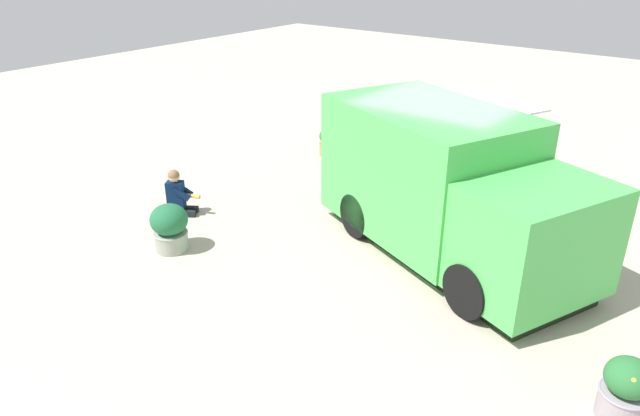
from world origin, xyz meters
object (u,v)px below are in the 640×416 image
food_truck (448,190)px  person_customer (178,197)px  planter_flowering_side (328,142)px  planter_flowering_near (170,227)px  planter_flowering_far (626,390)px

food_truck → person_customer: 5.11m
food_truck → person_customer: (-4.71, -1.81, -0.76)m
food_truck → planter_flowering_side: size_ratio=7.69×
planter_flowering_near → person_customer: bearing=135.3°
planter_flowering_side → planter_flowering_near: bearing=-82.0°
planter_flowering_near → planter_flowering_far: (7.04, 0.54, -0.05)m
planter_flowering_far → planter_flowering_side: size_ratio=1.13×
planter_flowering_near → planter_flowering_far: planter_flowering_near is taller
person_customer → food_truck: bearing=21.0°
person_customer → planter_flowering_side: person_customer is taller
food_truck → planter_flowering_far: size_ratio=6.78×
planter_flowering_far → planter_flowering_side: (-7.81, 4.92, -0.04)m
planter_flowering_side → food_truck: bearing=-30.7°
person_customer → planter_flowering_side: size_ratio=1.33×
planter_flowering_near → food_truck: bearing=37.4°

